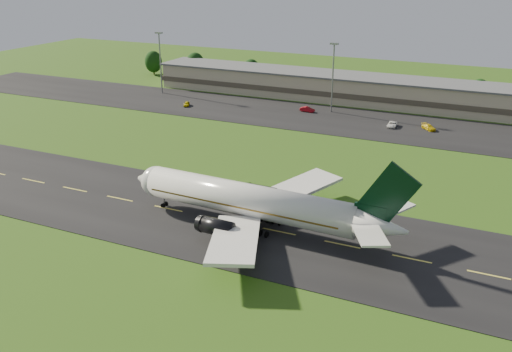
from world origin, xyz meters
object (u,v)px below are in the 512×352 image
at_px(airliner, 253,202).
at_px(light_mast_west, 160,55).
at_px(service_vehicle_a, 187,104).
at_px(light_mast_centre, 333,69).
at_px(service_vehicle_b, 307,109).
at_px(service_vehicle_d, 429,127).
at_px(service_vehicle_c, 392,124).
at_px(terminal, 352,89).

xyz_separation_m(airliner, light_mast_west, (-72.11, 80.03, 8.08)).
bearing_deg(airliner, light_mast_west, 133.93).
bearing_deg(service_vehicle_a, light_mast_centre, -7.47).
bearing_deg(service_vehicle_b, service_vehicle_d, -92.35).
height_order(light_mast_centre, service_vehicle_c, light_mast_centre).
distance_m(airliner, service_vehicle_c, 72.10).
height_order(light_mast_centre, service_vehicle_b, light_mast_centre).
distance_m(light_mast_west, service_vehicle_c, 81.43).
relative_size(airliner, service_vehicle_c, 10.33).
distance_m(service_vehicle_b, service_vehicle_c, 27.13).
height_order(light_mast_west, light_mast_centre, same).
distance_m(light_mast_centre, service_vehicle_d, 32.66).
distance_m(terminal, light_mast_west, 64.10).
distance_m(light_mast_centre, service_vehicle_a, 46.12).
bearing_deg(airliner, terminal, 98.26).
xyz_separation_m(light_mast_west, service_vehicle_d, (89.54, -7.16, -11.94)).
height_order(service_vehicle_a, service_vehicle_b, service_vehicle_b).
bearing_deg(terminal, service_vehicle_a, -147.37).
xyz_separation_m(light_mast_west, service_vehicle_b, (53.53, -2.98, -11.91)).
bearing_deg(terminal, airliner, -83.65).
xyz_separation_m(airliner, service_vehicle_c, (7.99, 71.56, -3.87)).
xyz_separation_m(terminal, service_vehicle_d, (28.14, -23.34, -3.20)).
relative_size(light_mast_west, service_vehicle_a, 5.16).
xyz_separation_m(service_vehicle_a, service_vehicle_d, (72.39, 4.99, 0.02)).
bearing_deg(light_mast_centre, service_vehicle_a, -164.17).
distance_m(service_vehicle_c, service_vehicle_d, 9.53).
height_order(airliner, service_vehicle_c, airliner).
bearing_deg(airliner, service_vehicle_d, 78.46).
distance_m(airliner, light_mast_centre, 81.34).
bearing_deg(light_mast_centre, service_vehicle_d, -13.62).
relative_size(light_mast_west, light_mast_centre, 1.00).
bearing_deg(light_mast_west, airliner, -47.98).
height_order(light_mast_centre, service_vehicle_a, light_mast_centre).
relative_size(airliner, service_vehicle_d, 10.73).
distance_m(light_mast_west, service_vehicle_a, 24.18).
bearing_deg(service_vehicle_d, service_vehicle_a, 141.36).
bearing_deg(terminal, service_vehicle_b, -112.33).
xyz_separation_m(service_vehicle_a, service_vehicle_b, (36.38, 9.17, 0.05)).
xyz_separation_m(light_mast_centre, service_vehicle_c, (20.10, -8.47, -11.95)).
height_order(light_mast_west, service_vehicle_b, light_mast_west).
xyz_separation_m(light_mast_centre, service_vehicle_d, (29.54, -7.16, -11.94)).
bearing_deg(airliner, service_vehicle_c, 85.54).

